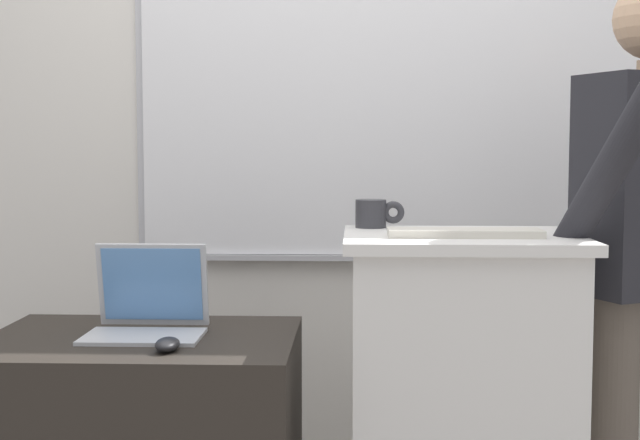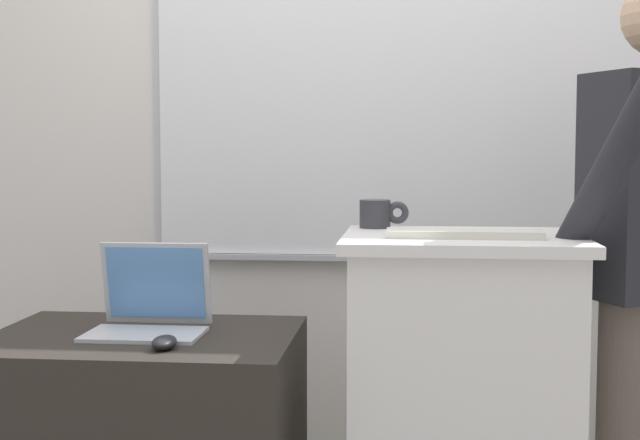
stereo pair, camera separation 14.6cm
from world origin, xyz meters
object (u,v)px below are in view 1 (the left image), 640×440
(lectern_podium, at_px, (459,413))
(computer_mouse_by_laptop, at_px, (167,344))
(coffee_mug, at_px, (373,214))
(wireless_keyboard, at_px, (465,233))
(laptop, at_px, (149,304))

(lectern_podium, bearing_deg, computer_mouse_by_laptop, -163.10)
(computer_mouse_by_laptop, bearing_deg, coffee_mug, 39.03)
(lectern_podium, bearing_deg, coffee_mug, 140.62)
(wireless_keyboard, xyz_separation_m, coffee_mug, (-0.23, 0.26, 0.03))
(wireless_keyboard, bearing_deg, coffee_mug, 132.06)
(laptop, distance_m, computer_mouse_by_laptop, 0.25)
(laptop, xyz_separation_m, coffee_mug, (0.61, 0.20, 0.23))
(laptop, relative_size, computer_mouse_by_laptop, 3.11)
(laptop, distance_m, coffee_mug, 0.69)
(wireless_keyboard, height_order, coffee_mug, coffee_mug)
(wireless_keyboard, xyz_separation_m, computer_mouse_by_laptop, (-0.75, -0.16, -0.27))
(lectern_podium, distance_m, wireless_keyboard, 0.50)
(lectern_podium, height_order, laptop, lectern_podium)
(wireless_keyboard, bearing_deg, lectern_podium, 89.59)
(lectern_podium, relative_size, coffee_mug, 6.92)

